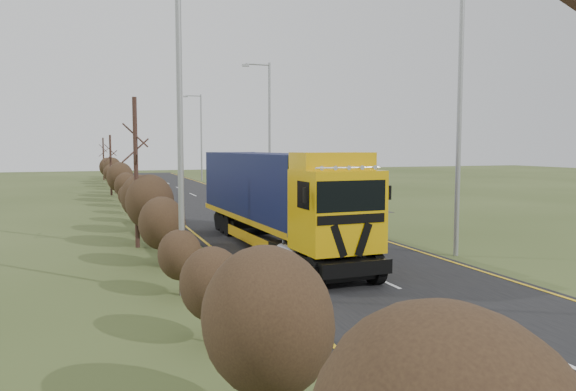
# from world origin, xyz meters

# --- Properties ---
(ground) EXTENTS (160.00, 160.00, 0.00)m
(ground) POSITION_xyz_m (0.00, 0.00, 0.00)
(ground) COLOR #36411C
(ground) RESTS_ON ground
(road) EXTENTS (8.00, 120.00, 0.02)m
(road) POSITION_xyz_m (0.00, 10.00, 0.01)
(road) COLOR black
(road) RESTS_ON ground
(layby) EXTENTS (6.00, 18.00, 0.02)m
(layby) POSITION_xyz_m (6.50, 20.00, 0.01)
(layby) COLOR #2B2826
(layby) RESTS_ON ground
(lane_markings) EXTENTS (7.52, 116.00, 0.01)m
(lane_markings) POSITION_xyz_m (0.00, 9.69, 0.03)
(lane_markings) COLOR gold
(lane_markings) RESTS_ON road
(hedgerow) EXTENTS (2.24, 102.04, 6.05)m
(hedgerow) POSITION_xyz_m (-6.00, 7.89, 1.62)
(hedgerow) COLOR black
(hedgerow) RESTS_ON ground
(lorry) EXTENTS (2.86, 14.13, 3.91)m
(lorry) POSITION_xyz_m (-1.35, 1.67, 2.22)
(lorry) COLOR black
(lorry) RESTS_ON ground
(car_red_hatchback) EXTENTS (1.78, 4.08, 1.37)m
(car_red_hatchback) POSITION_xyz_m (4.80, 16.38, 0.68)
(car_red_hatchback) COLOR #9A0A07
(car_red_hatchback) RESTS_ON ground
(car_blue_sedan) EXTENTS (2.29, 4.64, 1.46)m
(car_blue_sedan) POSITION_xyz_m (7.06, 24.82, 0.73)
(car_blue_sedan) COLOR #0C0936
(car_blue_sedan) RESTS_ON ground
(streetlight_near) EXTENTS (2.15, 0.20, 10.15)m
(streetlight_near) POSITION_xyz_m (4.46, -1.81, 5.63)
(streetlight_near) COLOR gray
(streetlight_near) RESTS_ON ground
(streetlight_mid) EXTENTS (2.18, 0.21, 10.29)m
(streetlight_mid) POSITION_xyz_m (4.45, 21.03, 5.71)
(streetlight_mid) COLOR gray
(streetlight_mid) RESTS_ON ground
(streetlight_far) EXTENTS (2.17, 0.20, 10.24)m
(streetlight_far) POSITION_xyz_m (4.46, 47.77, 5.68)
(streetlight_far) COLOR gray
(streetlight_far) RESTS_ON ground
(left_pole) EXTENTS (0.16, 0.16, 9.07)m
(left_pole) POSITION_xyz_m (-5.96, -4.02, 4.54)
(left_pole) COLOR gray
(left_pole) RESTS_ON ground
(speed_sign) EXTENTS (0.68, 0.10, 2.46)m
(speed_sign) POSITION_xyz_m (5.01, 13.02, 1.74)
(speed_sign) COLOR gray
(speed_sign) RESTS_ON ground
(warning_board) EXTENTS (0.81, 0.11, 2.12)m
(warning_board) POSITION_xyz_m (4.30, 22.76, 1.31)
(warning_board) COLOR gray
(warning_board) RESTS_ON ground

